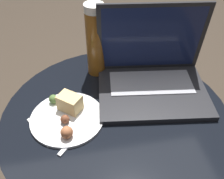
# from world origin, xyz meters

# --- Properties ---
(table) EXTENTS (0.70, 0.70, 0.55)m
(table) POSITION_xyz_m (0.00, 0.00, 0.41)
(table) COLOR #515156
(table) RESTS_ON ground_plane
(napkin) EXTENTS (0.22, 0.20, 0.00)m
(napkin) POSITION_xyz_m (-0.15, 0.01, 0.56)
(napkin) COLOR white
(napkin) RESTS_ON table
(laptop) EXTENTS (0.38, 0.31, 0.27)m
(laptop) POSITION_xyz_m (0.14, 0.10, 0.61)
(laptop) COLOR #232326
(laptop) RESTS_ON table
(beer_glass) EXTENTS (0.06, 0.06, 0.26)m
(beer_glass) POSITION_xyz_m (-0.03, 0.22, 0.68)
(beer_glass) COLOR brown
(beer_glass) RESTS_ON table
(snack_plate) EXTENTS (0.22, 0.22, 0.06)m
(snack_plate) POSITION_xyz_m (-0.15, 0.01, 0.57)
(snack_plate) COLOR white
(snack_plate) RESTS_ON table
(fork) EXTENTS (0.13, 0.15, 0.00)m
(fork) POSITION_xyz_m (-0.11, -0.04, 0.56)
(fork) COLOR silver
(fork) RESTS_ON table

